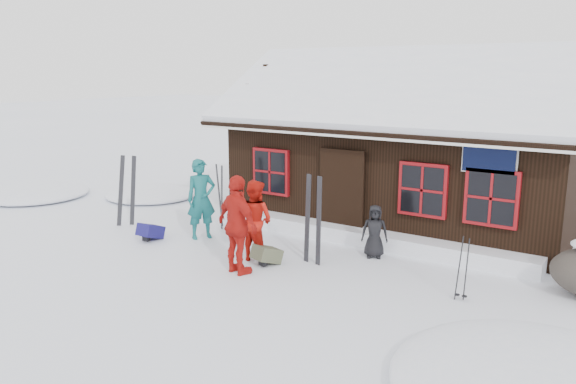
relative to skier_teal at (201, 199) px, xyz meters
name	(u,v)px	position (x,y,z in m)	size (l,w,h in m)	color
ground	(246,259)	(1.75, -0.61, -0.92)	(120.00, 120.00, 0.00)	white
mountain_hut	(410,158)	(3.26, 4.37, 0.65)	(8.90, 6.09, 4.42)	black
snow_drift	(361,236)	(3.25, 1.64, -0.75)	(7.60, 0.60, 0.35)	white
snow_mounds	(359,249)	(3.41, 1.26, -0.92)	(20.60, 13.20, 0.48)	white
skier_teal	(201,199)	(0.00, 0.00, 0.00)	(0.67, 0.44, 1.84)	#135A5C
skier_orange_left	(255,220)	(1.94, -0.54, -0.09)	(0.81, 0.63, 1.66)	red
skier_orange_right	(238,225)	(2.15, -1.35, 0.03)	(1.11, 0.46, 1.90)	red
skier_crouched	(375,231)	(3.90, 0.95, -0.37)	(0.54, 0.35, 1.11)	black
ski_pair_left	(127,192)	(-2.28, -0.21, -0.06)	(0.50, 0.35, 1.82)	black
ski_pair_mid	(221,197)	(-0.28, 0.99, -0.17)	(0.43, 0.33, 1.59)	black
ski_pair_right	(313,221)	(3.04, -0.09, -0.05)	(0.45, 0.13, 1.85)	black
ski_poles	(463,270)	(6.08, -0.28, -0.39)	(0.21, 0.10, 1.15)	black
backpack_blue	(151,234)	(-0.86, -0.79, -0.78)	(0.39, 0.52, 0.28)	#171457
backpack_olive	(267,258)	(2.31, -0.65, -0.78)	(0.39, 0.52, 0.28)	#4D5039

